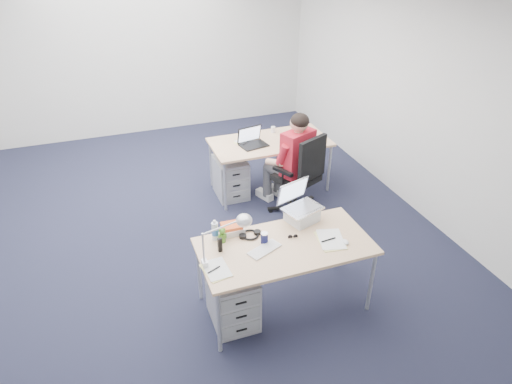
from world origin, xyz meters
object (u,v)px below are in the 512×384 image
bear_figurine (222,235)px  office_chair (298,191)px  headphones (250,234)px  desk_near (285,249)px  seated_person (289,161)px  desk_lamp (219,241)px  drawer_pedestal_far (231,177)px  sunglasses (293,237)px  can_koozie (264,238)px  far_cup (273,130)px  silver_laptop (303,204)px  drawer_pedestal_near (233,298)px  desk_far (270,144)px  computer_mouse (346,242)px  dark_laptop (254,137)px  water_bottle (215,230)px  cordless_phone (220,245)px  wireless_keyboard (264,249)px  book_stack (232,229)px

bear_figurine → office_chair: bearing=41.7°
headphones → desk_near: bearing=-48.4°
seated_person → desk_lamp: seated_person is taller
drawer_pedestal_far → sunglasses: sunglasses is taller
can_koozie → far_cup: 2.57m
office_chair → silver_laptop: size_ratio=2.84×
drawer_pedestal_near → sunglasses: (0.64, 0.11, 0.47)m
desk_far → computer_mouse: size_ratio=19.37×
computer_mouse → desk_lamp: 1.19m
dark_laptop → far_cup: bearing=28.2°
water_bottle → bear_figurine: 0.09m
can_koozie → bear_figurine: (-0.36, 0.15, 0.02)m
far_cup → cordless_phone: bearing=-121.6°
desk_near → desk_far: bearing=72.3°
silver_laptop → wireless_keyboard: bearing=-166.2°
drawer_pedestal_near → book_stack: size_ratio=2.66×
water_bottle → bear_figurine: water_bottle is taller
book_stack → sunglasses: (0.51, -0.27, -0.04)m
drawer_pedestal_far → book_stack: bearing=-106.2°
desk_near → dark_laptop: 2.18m
drawer_pedestal_far → far_cup: far_cup is taller
office_chair → can_koozie: (-0.99, -1.41, 0.47)m
desk_far → headphones: bearing=-116.2°
desk_near → headphones: size_ratio=7.29×
desk_far → drawer_pedestal_far: bearing=179.8°
drawer_pedestal_far → book_stack: (-0.54, -1.85, 0.50)m
headphones → desk_lamp: desk_lamp is taller
desk_far → drawer_pedestal_far: (-0.57, 0.00, -0.41)m
seated_person → sunglasses: (-0.65, -1.60, 0.07)m
water_bottle → sunglasses: size_ratio=2.14×
can_koozie → far_cup: (1.02, 2.36, -0.01)m
book_stack → silver_laptop: bearing=-3.1°
desk_far → book_stack: bearing=-120.9°
office_chair → seated_person: (-0.06, 0.18, 0.35)m
cordless_phone → drawer_pedestal_near: bearing=-77.5°
desk_far → silver_laptop: 1.94m
wireless_keyboard → sunglasses: bearing=-8.3°
desk_near → dark_laptop: size_ratio=4.62×
drawer_pedestal_far → computer_mouse: bearing=-80.4°
desk_far → seated_person: 0.52m
book_stack → dark_laptop: dark_laptop is taller
seated_person → computer_mouse: (-0.23, -1.84, 0.08)m
silver_laptop → dark_laptop: 1.82m
desk_near → desk_far: size_ratio=1.00×
drawer_pedestal_far → dark_laptop: bearing=-12.7°
silver_laptop → far_cup: 2.22m
silver_laptop → bear_figurine: 0.85m
drawer_pedestal_near → sunglasses: bearing=10.1°
desk_far → bear_figurine: (-1.23, -1.96, 0.12)m
seated_person → wireless_keyboard: 1.95m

